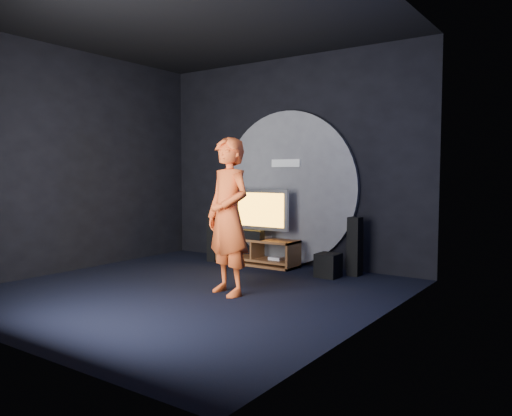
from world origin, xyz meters
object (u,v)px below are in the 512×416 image
Objects in this scene: media_console at (258,253)px; player at (228,216)px; tv at (260,211)px; tower_speaker_left at (214,236)px; tower_speaker_right at (355,246)px; subwoofer at (328,265)px.

player is at bearing -65.66° from media_console.
tv reaches higher than tower_speaker_left.
media_console is 1.64× the size of tower_speaker_left.
tv is 1.78m from tower_speaker_right.
player reaches higher than subwoofer.
player is (-0.85, -2.01, 0.56)m from tower_speaker_right.
media_console is 0.73× the size of player.
tower_speaker_left reaches higher than media_console.
player reaches higher than media_console.
tower_speaker_left is 0.44× the size of player.
tv is at bearing -178.46° from tower_speaker_right.
tower_speaker_left is 2.28m from subwoofer.
tv is at bearing 168.53° from subwoofer.
tower_speaker_right reaches higher than media_console.
player reaches higher than tower_speaker_right.
subwoofer is 1.95m from player.
tower_speaker_right is (2.54, 0.26, 0.00)m from tower_speaker_left.
tower_speaker_right is 0.44× the size of player.
subwoofer is (1.44, -0.23, -0.02)m from media_console.
media_console is at bearing 10.15° from tower_speaker_left.
tower_speaker_right is 2.49× the size of subwoofer.
media_console is 0.71m from tv.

